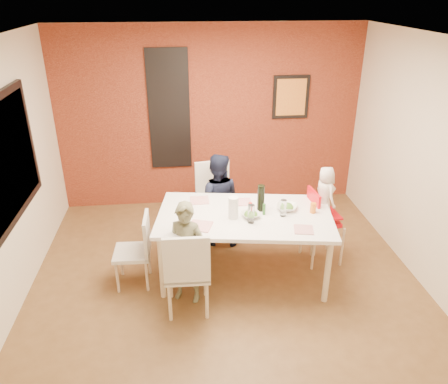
{
  "coord_description": "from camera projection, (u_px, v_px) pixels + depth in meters",
  "views": [
    {
      "loc": [
        -0.47,
        -4.09,
        3.13
      ],
      "look_at": [
        0.0,
        0.3,
        1.05
      ],
      "focal_mm": 35.0,
      "sensor_mm": 36.0,
      "label": 1
    }
  ],
  "objects": [
    {
      "name": "ground",
      "position": [
        227.0,
        285.0,
        5.06
      ],
      "size": [
        4.5,
        4.5,
        0.0
      ],
      "primitive_type": "plane",
      "color": "brown",
      "rests_on": "ground"
    },
    {
      "name": "ceiling",
      "position": [
        228.0,
        40.0,
        3.91
      ],
      "size": [
        4.5,
        4.5,
        0.02
      ],
      "primitive_type": "cube",
      "color": "white",
      "rests_on": "wall_back"
    },
    {
      "name": "wall_back",
      "position": [
        210.0,
        118.0,
        6.51
      ],
      "size": [
        4.5,
        0.02,
        2.7
      ],
      "primitive_type": "cube",
      "color": "beige",
      "rests_on": "ground"
    },
    {
      "name": "wall_front",
      "position": [
        272.0,
        336.0,
        2.46
      ],
      "size": [
        4.5,
        0.02,
        2.7
      ],
      "primitive_type": "cube",
      "color": "beige",
      "rests_on": "ground"
    },
    {
      "name": "wall_right",
      "position": [
        434.0,
        169.0,
        4.7
      ],
      "size": [
        0.02,
        4.5,
        2.7
      ],
      "primitive_type": "cube",
      "color": "beige",
      "rests_on": "ground"
    },
    {
      "name": "brick_accent_wall",
      "position": [
        210.0,
        119.0,
        6.49
      ],
      "size": [
        4.5,
        0.02,
        2.7
      ],
      "primitive_type": "cube",
      "color": "maroon",
      "rests_on": "ground"
    },
    {
      "name": "picture_window_frame",
      "position": [
        5.0,
        161.0,
        4.36
      ],
      "size": [
        0.05,
        1.7,
        1.3
      ],
      "primitive_type": "cube",
      "color": "black",
      "rests_on": "wall_left"
    },
    {
      "name": "picture_window_pane",
      "position": [
        6.0,
        161.0,
        4.37
      ],
      "size": [
        0.02,
        1.55,
        1.15
      ],
      "primitive_type": "cube",
      "color": "black",
      "rests_on": "wall_left"
    },
    {
      "name": "glassblock_strip",
      "position": [
        169.0,
        110.0,
        6.35
      ],
      "size": [
        0.55,
        0.03,
        1.7
      ],
      "primitive_type": "cube",
      "color": "silver",
      "rests_on": "wall_back"
    },
    {
      "name": "glassblock_surround",
      "position": [
        169.0,
        110.0,
        6.35
      ],
      "size": [
        0.6,
        0.03,
        1.76
      ],
      "primitive_type": "cube",
      "color": "black",
      "rests_on": "wall_back"
    },
    {
      "name": "art_print_frame",
      "position": [
        291.0,
        97.0,
        6.46
      ],
      "size": [
        0.54,
        0.03,
        0.64
      ],
      "primitive_type": "cube",
      "color": "black",
      "rests_on": "wall_back"
    },
    {
      "name": "art_print_canvas",
      "position": [
        291.0,
        97.0,
        6.44
      ],
      "size": [
        0.44,
        0.01,
        0.54
      ],
      "primitive_type": "cube",
      "color": "orange",
      "rests_on": "wall_back"
    },
    {
      "name": "dining_table",
      "position": [
        245.0,
        220.0,
        4.93
      ],
      "size": [
        2.09,
        1.36,
        0.81
      ],
      "rotation": [
        0.0,
        0.0,
        -0.15
      ],
      "color": "white",
      "rests_on": "ground"
    },
    {
      "name": "chair_near",
      "position": [
        187.0,
        269.0,
        4.39
      ],
      "size": [
        0.47,
        0.47,
        0.99
      ],
      "rotation": [
        0.0,
        0.0,
        3.12
      ],
      "color": "silver",
      "rests_on": "ground"
    },
    {
      "name": "chair_far",
      "position": [
        214.0,
        195.0,
        5.91
      ],
      "size": [
        0.54,
        0.54,
        1.02
      ],
      "rotation": [
        0.0,
        0.0,
        0.16
      ],
      "color": "white",
      "rests_on": "ground"
    },
    {
      "name": "chair_left",
      "position": [
        138.0,
        247.0,
        4.9
      ],
      "size": [
        0.41,
        0.41,
        0.86
      ],
      "rotation": [
        0.0,
        0.0,
        4.68
      ],
      "color": "silver",
      "rests_on": "ground"
    },
    {
      "name": "high_chair",
      "position": [
        320.0,
        219.0,
        5.29
      ],
      "size": [
        0.45,
        0.45,
        0.96
      ],
      "rotation": [
        0.0,
        0.0,
        1.69
      ],
      "color": "red",
      "rests_on": "ground"
    },
    {
      "name": "child_near",
      "position": [
        187.0,
        253.0,
        4.61
      ],
      "size": [
        0.5,
        0.41,
        1.16
      ],
      "primitive_type": "imported",
      "rotation": [
        0.0,
        0.0,
        -0.37
      ],
      "color": "#606145",
      "rests_on": "ground"
    },
    {
      "name": "child_far",
      "position": [
        217.0,
        200.0,
        5.67
      ],
      "size": [
        0.69,
        0.58,
        1.25
      ],
      "primitive_type": "imported",
      "rotation": [
        0.0,
        0.0,
        2.95
      ],
      "color": "black",
      "rests_on": "ground"
    },
    {
      "name": "toddler",
      "position": [
        325.0,
        194.0,
        5.16
      ],
      "size": [
        0.29,
        0.38,
        0.68
      ],
      "primitive_type": "imported",
      "rotation": [
        0.0,
        0.0,
        1.83
      ],
      "color": "silver",
      "rests_on": "high_chair"
    },
    {
      "name": "plate_near_left",
      "position": [
        200.0,
        226.0,
        4.65
      ],
      "size": [
        0.3,
        0.3,
        0.01
      ],
      "primitive_type": "cube",
      "rotation": [
        0.0,
        0.0,
        -0.32
      ],
      "color": "white",
      "rests_on": "dining_table"
    },
    {
      "name": "plate_far_mid",
      "position": [
        242.0,
        202.0,
        5.17
      ],
      "size": [
        0.21,
        0.21,
        0.01
      ],
      "primitive_type": "cube",
      "rotation": [
        0.0,
        0.0,
        -0.03
      ],
      "color": "white",
      "rests_on": "dining_table"
    },
    {
      "name": "plate_near_right",
      "position": [
        304.0,
        230.0,
        4.59
      ],
      "size": [
        0.23,
        0.23,
        0.01
      ],
      "primitive_type": "cube",
      "rotation": [
        0.0,
        0.0,
        -0.2
      ],
      "color": "silver",
      "rests_on": "dining_table"
    },
    {
      "name": "plate_far_left",
      "position": [
        200.0,
        200.0,
        5.21
      ],
      "size": [
        0.22,
        0.22,
        0.01
      ],
      "primitive_type": "cube",
      "rotation": [
        0.0,
        0.0,
        0.02
      ],
      "color": "white",
      "rests_on": "dining_table"
    },
    {
      "name": "salad_bowl_a",
      "position": [
        251.0,
        215.0,
        4.84
      ],
      "size": [
        0.23,
        0.23,
        0.05
      ],
      "primitive_type": "imported",
      "rotation": [
        0.0,
        0.0,
        0.14
      ],
      "color": "white",
      "rests_on": "dining_table"
    },
    {
      "name": "salad_bowl_b",
      "position": [
        287.0,
        207.0,
        5.0
      ],
      "size": [
        0.3,
        0.3,
        0.06
      ],
      "primitive_type": "imported",
      "rotation": [
        0.0,
        0.0,
        -0.36
      ],
      "color": "white",
      "rests_on": "dining_table"
    },
    {
      "name": "wine_bottle",
      "position": [
        261.0,
        198.0,
        4.93
      ],
      "size": [
        0.08,
        0.08,
        0.31
      ],
      "primitive_type": "cylinder",
      "color": "black",
      "rests_on": "dining_table"
    },
    {
      "name": "wine_glass_a",
      "position": [
        251.0,
        214.0,
        4.69
      ],
      "size": [
        0.07,
        0.07,
        0.21
      ],
      "primitive_type": "cylinder",
      "color": "silver",
      "rests_on": "dining_table"
    },
    {
      "name": "wine_glass_b",
      "position": [
        283.0,
        208.0,
        4.83
      ],
      "size": [
        0.07,
        0.07,
        0.2
      ],
      "primitive_type": "cylinder",
      "color": "white",
      "rests_on": "dining_table"
    },
    {
      "name": "paper_towel_roll",
      "position": [
        233.0,
        208.0,
        4.78
      ],
      "size": [
        0.11,
        0.11,
        0.25
      ],
      "primitive_type": "cylinder",
      "color": "white",
      "rests_on": "dining_table"
    },
    {
      "name": "condiment_red",
      "position": [
        250.0,
        209.0,
        4.86
      ],
      "size": [
        0.04,
        0.04,
        0.15
      ],
      "primitive_type": "cylinder",
      "color": "red",
      "rests_on": "dining_table"
    },
    {
      "name": "condiment_green",
      "position": [
        264.0,
        209.0,
        4.87
      ],
      "size": [
        0.03,
        0.03,
        0.13
      ],
      "primitive_type": "cylinder",
      "color": "#2A6A23",
      "rests_on": "dining_table"
    },
    {
      "name": "condiment_brown",
      "position": [
        250.0,
        208.0,
        4.88
      ],
      "size": [
        0.04,
        0.04,
        0.14
      ],
      "primitive_type": "cylinder",
      "color": "brown",
      "rests_on": "dining_table"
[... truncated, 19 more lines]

